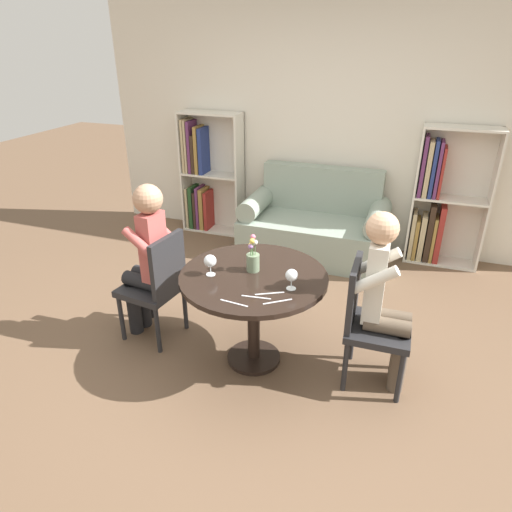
% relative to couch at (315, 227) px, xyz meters
% --- Properties ---
extents(ground_plane, '(16.00, 16.00, 0.00)m').
position_rel_couch_xyz_m(ground_plane, '(0.00, -1.97, -0.31)').
color(ground_plane, brown).
extents(back_wall, '(5.20, 0.05, 2.70)m').
position_rel_couch_xyz_m(back_wall, '(0.00, 0.43, 1.04)').
color(back_wall, silver).
rests_on(back_wall, ground_plane).
extents(round_table, '(1.03, 1.03, 0.73)m').
position_rel_couch_xyz_m(round_table, '(0.00, -1.97, 0.29)').
color(round_table, black).
rests_on(round_table, ground_plane).
extents(couch, '(1.54, 0.80, 0.92)m').
position_rel_couch_xyz_m(couch, '(0.00, 0.00, 0.00)').
color(couch, gray).
rests_on(couch, ground_plane).
extents(bookshelf_left, '(0.73, 0.28, 1.43)m').
position_rel_couch_xyz_m(bookshelf_left, '(-1.42, 0.27, 0.37)').
color(bookshelf_left, silver).
rests_on(bookshelf_left, ground_plane).
extents(bookshelf_right, '(0.73, 0.28, 1.43)m').
position_rel_couch_xyz_m(bookshelf_right, '(1.23, 0.26, 0.33)').
color(bookshelf_right, silver).
rests_on(bookshelf_right, ground_plane).
extents(chair_left, '(0.47, 0.47, 0.90)m').
position_rel_couch_xyz_m(chair_left, '(-0.80, -1.94, 0.18)').
color(chair_left, '#232326').
rests_on(chair_left, ground_plane).
extents(chair_right, '(0.43, 0.43, 0.90)m').
position_rel_couch_xyz_m(chair_right, '(0.80, -1.89, 0.18)').
color(chair_right, '#232326').
rests_on(chair_right, ground_plane).
extents(person_left, '(0.44, 0.37, 1.28)m').
position_rel_couch_xyz_m(person_left, '(-0.88, -1.92, 0.38)').
color(person_left, black).
rests_on(person_left, ground_plane).
extents(person_right, '(0.42, 0.35, 1.26)m').
position_rel_couch_xyz_m(person_right, '(0.88, -1.89, 0.36)').
color(person_right, brown).
rests_on(person_right, ground_plane).
extents(wine_glass_left, '(0.09, 0.09, 0.15)m').
position_rel_couch_xyz_m(wine_glass_left, '(-0.28, -2.07, 0.51)').
color(wine_glass_left, white).
rests_on(wine_glass_left, round_table).
extents(wine_glass_right, '(0.08, 0.08, 0.14)m').
position_rel_couch_xyz_m(wine_glass_right, '(0.30, -2.06, 0.51)').
color(wine_glass_right, white).
rests_on(wine_glass_right, round_table).
extents(flower_vase, '(0.09, 0.09, 0.28)m').
position_rel_couch_xyz_m(flower_vase, '(-0.03, -1.91, 0.51)').
color(flower_vase, gray).
rests_on(flower_vase, round_table).
extents(knife_left_setting, '(0.19, 0.03, 0.00)m').
position_rel_couch_xyz_m(knife_left_setting, '(0.01, -2.35, 0.42)').
color(knife_left_setting, silver).
rests_on(knife_left_setting, round_table).
extents(fork_left_setting, '(0.19, 0.03, 0.00)m').
position_rel_couch_xyz_m(fork_left_setting, '(0.12, -2.24, 0.42)').
color(fork_left_setting, silver).
rests_on(fork_left_setting, round_table).
extents(knife_right_setting, '(0.17, 0.10, 0.00)m').
position_rel_couch_xyz_m(knife_right_setting, '(0.18, -2.17, 0.42)').
color(knife_right_setting, silver).
rests_on(knife_right_setting, round_table).
extents(fork_right_setting, '(0.16, 0.12, 0.00)m').
position_rel_couch_xyz_m(fork_right_setting, '(0.26, -2.25, 0.42)').
color(fork_right_setting, silver).
rests_on(fork_right_setting, round_table).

